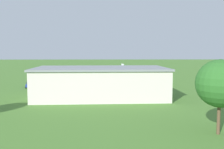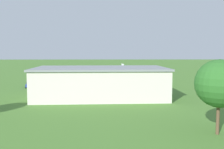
% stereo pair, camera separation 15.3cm
% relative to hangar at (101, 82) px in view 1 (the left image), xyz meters
% --- Properties ---
extents(ground_plane, '(400.00, 400.00, 0.00)m').
position_rel_hangar_xyz_m(ground_plane, '(0.91, -31.90, -2.97)').
color(ground_plane, '#47752D').
extents(hangar, '(25.69, 14.32, 5.91)m').
position_rel_hangar_xyz_m(hangar, '(0.00, 0.00, 0.00)').
color(hangar, beige).
rests_on(hangar, ground_plane).
extents(biplane, '(7.51, 7.48, 4.03)m').
position_rel_hangar_xyz_m(biplane, '(-4.17, -30.40, 0.07)').
color(biplane, silver).
extents(car_grey, '(2.21, 4.34, 1.54)m').
position_rel_hangar_xyz_m(car_grey, '(-10.79, -13.62, -2.16)').
color(car_grey, slate).
rests_on(car_grey, ground_plane).
extents(car_green, '(2.18, 4.68, 1.58)m').
position_rel_hangar_xyz_m(car_green, '(11.17, -14.48, -2.14)').
color(car_green, '#1E6B38').
rests_on(car_green, ground_plane).
extents(car_blue, '(2.53, 4.57, 1.55)m').
position_rel_hangar_xyz_m(car_blue, '(18.00, -13.95, -2.15)').
color(car_blue, '#23389E').
rests_on(car_blue, ground_plane).
extents(person_watching_takeoff, '(0.54, 0.54, 1.72)m').
position_rel_hangar_xyz_m(person_watching_takeoff, '(3.51, -16.40, -2.11)').
color(person_watching_takeoff, '#72338C').
rests_on(person_watching_takeoff, ground_plane).
extents(person_at_fence_line, '(0.44, 0.44, 1.70)m').
position_rel_hangar_xyz_m(person_at_fence_line, '(-8.67, -18.80, -2.12)').
color(person_at_fence_line, '#B23333').
rests_on(person_at_fence_line, ground_plane).
extents(person_near_hangar_door, '(0.44, 0.44, 1.78)m').
position_rel_hangar_xyz_m(person_near_hangar_door, '(13.23, -18.13, -2.07)').
color(person_near_hangar_door, '#3F3F47').
rests_on(person_near_hangar_door, ground_plane).
extents(tree_behind_hangar_right, '(5.18, 5.18, 8.17)m').
position_rel_hangar_xyz_m(tree_behind_hangar_right, '(-13.38, 22.13, 2.60)').
color(tree_behind_hangar_right, brown).
rests_on(tree_behind_hangar_right, ground_plane).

